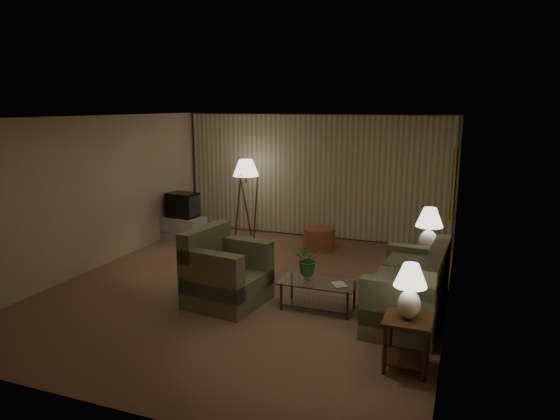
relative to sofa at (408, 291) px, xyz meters
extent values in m
plane|color=#A27059|center=(-2.50, 0.38, -0.40)|extent=(7.00, 7.00, 0.00)
cube|color=beige|center=(-2.50, 3.88, 0.95)|extent=(6.00, 0.04, 2.70)
cube|color=beige|center=(-5.50, 0.38, 0.95)|extent=(0.04, 7.00, 2.70)
cube|color=beige|center=(0.50, 0.38, 0.95)|extent=(0.04, 7.00, 2.70)
cube|color=white|center=(-2.50, 0.38, 2.30)|extent=(6.00, 7.00, 0.04)
cube|color=beige|center=(-2.50, 3.80, 0.95)|extent=(5.85, 0.12, 2.65)
cube|color=gold|center=(0.48, 1.18, 1.35)|extent=(0.03, 0.90, 1.10)
cube|color=maroon|center=(0.45, 1.18, 1.35)|extent=(0.02, 0.80, 1.00)
cube|color=#6F7451|center=(0.00, 0.00, -0.19)|extent=(1.90, 1.10, 0.42)
cube|color=#6F7451|center=(-2.54, -0.37, -0.17)|extent=(1.31, 1.26, 0.46)
cube|color=#35190E|center=(0.15, -1.35, 0.18)|extent=(0.52, 0.52, 0.04)
cube|color=#35190E|center=(0.15, -1.35, -0.28)|extent=(0.44, 0.44, 0.02)
cylinder|color=#35190E|center=(-0.06, -1.56, -0.12)|extent=(0.05, 0.05, 0.56)
cylinder|color=#35190E|center=(-0.06, -1.14, -0.12)|extent=(0.05, 0.05, 0.56)
cylinder|color=#35190E|center=(0.36, -1.56, -0.12)|extent=(0.05, 0.05, 0.56)
cylinder|color=#35190E|center=(0.36, -1.14, -0.12)|extent=(0.05, 0.05, 0.56)
cube|color=#35190E|center=(0.15, 1.25, 0.18)|extent=(0.52, 0.43, 0.04)
cube|color=#35190E|center=(0.15, 1.25, -0.28)|extent=(0.44, 0.37, 0.02)
cylinder|color=#35190E|center=(-0.06, 1.08, -0.12)|extent=(0.05, 0.05, 0.56)
cylinder|color=#35190E|center=(-0.06, 1.42, -0.12)|extent=(0.05, 0.05, 0.56)
cylinder|color=#35190E|center=(0.36, 1.08, -0.12)|extent=(0.05, 0.05, 0.56)
cylinder|color=#35190E|center=(0.36, 1.42, -0.12)|extent=(0.05, 0.05, 0.56)
ellipsoid|color=white|center=(0.15, -1.35, 0.36)|extent=(0.25, 0.25, 0.31)
cylinder|color=white|center=(0.15, -1.35, 0.55)|extent=(0.03, 0.03, 0.07)
cone|color=white|center=(0.15, -1.35, 0.69)|extent=(0.36, 0.36, 0.25)
ellipsoid|color=white|center=(0.15, 1.25, 0.38)|extent=(0.30, 0.30, 0.37)
cylinder|color=white|center=(0.15, 1.25, 0.61)|extent=(0.03, 0.03, 0.08)
cone|color=white|center=(0.15, 1.25, 0.78)|extent=(0.42, 0.42, 0.30)
cube|color=silver|center=(-1.23, -0.10, 0.01)|extent=(1.10, 0.60, 0.02)
cube|color=silver|center=(-1.23, -0.10, -0.30)|extent=(1.02, 0.52, 0.01)
cylinder|color=#402F19|center=(-1.71, -0.33, -0.20)|extent=(0.04, 0.04, 0.40)
cylinder|color=#402F19|center=(-1.71, 0.13, -0.20)|extent=(0.04, 0.04, 0.40)
cylinder|color=#402F19|center=(-0.76, -0.33, -0.20)|extent=(0.04, 0.04, 0.40)
cylinder|color=#402F19|center=(-0.76, 0.13, -0.20)|extent=(0.04, 0.04, 0.40)
cube|color=#B1B1B3|center=(-5.05, 2.53, -0.15)|extent=(0.98, 0.71, 0.50)
cube|color=black|center=(-5.05, 2.53, 0.36)|extent=(0.70, 0.56, 0.53)
cylinder|color=#35190E|center=(-3.80, 3.09, 0.96)|extent=(0.04, 0.04, 0.25)
cone|color=white|center=(-3.80, 3.09, 1.16)|extent=(0.56, 0.56, 0.35)
cylinder|color=#AC583A|center=(-2.08, 2.85, -0.18)|extent=(0.80, 0.80, 0.43)
imported|color=white|center=(-1.38, -0.10, 0.09)|extent=(0.18, 0.18, 0.15)
imported|color=#3D7D37|center=(-1.38, -0.10, 0.38)|extent=(0.48, 0.45, 0.44)
imported|color=olive|center=(-0.98, -0.20, 0.02)|extent=(0.28, 0.30, 0.02)
camera|label=1|loc=(0.62, -6.60, 2.48)|focal=32.00mm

